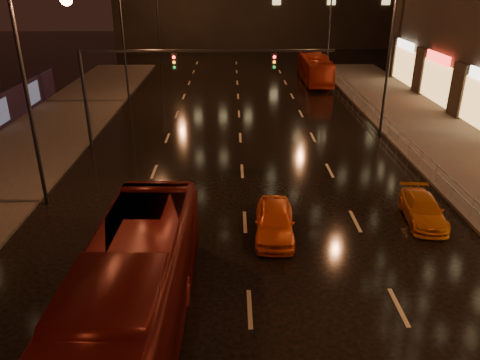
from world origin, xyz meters
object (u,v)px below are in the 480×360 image
object	(u,v)px
taxi_near	(275,221)
taxi_far	(423,210)
bus_red	(127,309)
bus_curb	(315,68)

from	to	relation	value
taxi_near	taxi_far	size ratio (longest dim) A/B	1.05
bus_red	taxi_far	distance (m)	14.06
bus_red	bus_curb	size ratio (longest dim) A/B	1.18
bus_red	taxi_far	xyz separation A→B (m)	(11.50, 8.00, -1.12)
taxi_near	taxi_far	bearing A→B (deg)	14.20
bus_red	bus_curb	distance (m)	40.07
bus_red	bus_curb	world-z (taller)	bus_red
bus_curb	taxi_near	xyz separation A→B (m)	(-6.81, -31.59, -0.73)
bus_red	taxi_far	world-z (taller)	bus_red
bus_red	bus_curb	xyz separation A→B (m)	(11.53, 38.38, -0.25)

